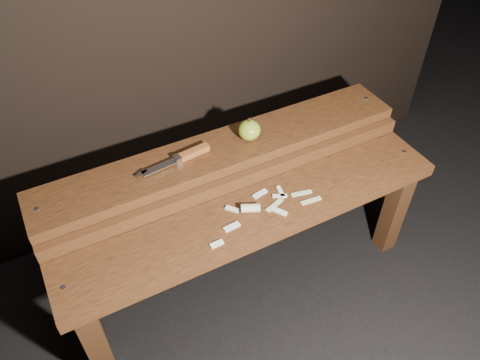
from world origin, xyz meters
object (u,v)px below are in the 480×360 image
apple (249,130)px  bench_rear_tier (225,168)px  knife (185,156)px  bench_front_tier (259,228)px

apple → bench_rear_tier: bearing=-177.3°
apple → knife: size_ratio=0.31×
bench_rear_tier → apple: bearing=2.7°
bench_rear_tier → knife: size_ratio=4.97×
bench_front_tier → knife: size_ratio=4.97×
apple → knife: bearing=178.8°
knife → bench_front_tier: bearing=-62.1°
bench_front_tier → apple: bearing=68.5°
bench_rear_tier → apple: (0.09, 0.00, 0.12)m
bench_front_tier → bench_rear_tier: bench_rear_tier is taller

